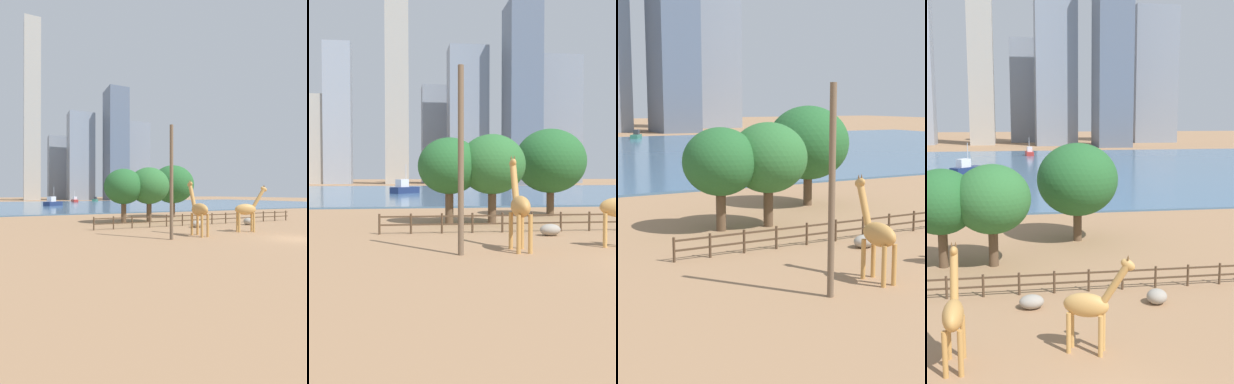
# 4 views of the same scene
# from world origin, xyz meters

# --- Properties ---
(harbor_water) EXTENTS (180.00, 86.00, 0.20)m
(harbor_water) POSITION_xyz_m (0.00, 77.00, 0.10)
(harbor_water) COLOR #476B8C
(harbor_water) RESTS_ON ground
(giraffe_companion) EXTENTS (0.89, 2.93, 4.80)m
(giraffe_companion) POSITION_xyz_m (-5.84, 4.64, 2.23)
(giraffe_companion) COLOR #C18C47
(giraffe_companion) RESTS_ON ground
(utility_pole) EXTENTS (0.28, 0.28, 8.90)m
(utility_pole) POSITION_xyz_m (-8.90, 3.76, 4.45)
(utility_pole) COLOR brown
(utility_pole) RESTS_ON ground
(boulder_near_fence) EXTENTS (1.30, 0.97, 0.73)m
(boulder_near_fence) POSITION_xyz_m (-2.51, 9.99, 0.37)
(boulder_near_fence) COLOR gray
(boulder_near_fence) RESTS_ON ground
(enclosure_fence) EXTENTS (26.12, 0.14, 1.30)m
(enclosure_fence) POSITION_xyz_m (-0.06, 12.00, 0.76)
(enclosure_fence) COLOR #4C3826
(enclosure_fence) RESTS_ON ground
(tree_left_large) EXTENTS (4.79, 4.79, 6.58)m
(tree_left_large) POSITION_xyz_m (-7.95, 17.80, 4.39)
(tree_left_large) COLOR brown
(tree_left_large) RESTS_ON ground
(tree_center_broad) EXTENTS (5.11, 5.11, 6.85)m
(tree_center_broad) POSITION_xyz_m (-4.66, 17.61, 4.52)
(tree_center_broad) COLOR brown
(tree_center_broad) RESTS_ON ground
(tree_right_tall) EXTENTS (6.42, 6.42, 7.85)m
(tree_right_tall) POSITION_xyz_m (1.82, 23.33, 4.95)
(tree_right_tall) COLOR brown
(tree_right_tall) RESTS_ON ground
(boat_tug) EXTENTS (3.48, 4.63, 1.94)m
(boat_tug) POSITION_xyz_m (11.61, 112.10, 0.86)
(boat_tug) COLOR #337259
(boat_tug) RESTS_ON harbor_water
(skyline_block_right) EXTENTS (10.64, 14.64, 59.76)m
(skyline_block_right) POSITION_xyz_m (29.41, 138.94, 29.88)
(skyline_block_right) COLOR slate
(skyline_block_right) RESTS_ON ground
(skyline_tower_short) EXTENTS (15.77, 15.06, 48.46)m
(skyline_tower_short) POSITION_xyz_m (49.83, 163.52, 24.23)
(skyline_tower_short) COLOR gray
(skyline_tower_short) RESTS_ON ground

